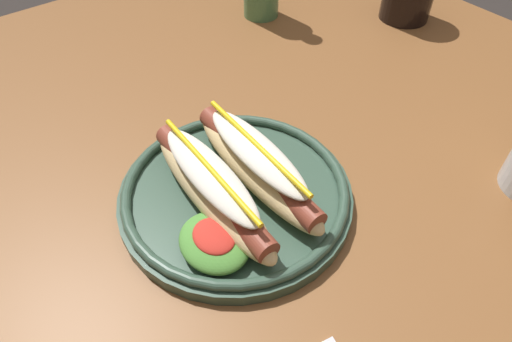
% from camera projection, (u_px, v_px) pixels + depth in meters
% --- Properties ---
extents(dining_table, '(1.32, 0.96, 0.74)m').
position_uv_depth(dining_table, '(347.00, 195.00, 0.65)').
color(dining_table, brown).
rests_on(dining_table, ground_plane).
extents(hot_dog_plate, '(0.27, 0.27, 0.08)m').
position_uv_depth(hot_dog_plate, '(234.00, 188.00, 0.51)').
color(hot_dog_plate, '#334C3D').
rests_on(hot_dog_plate, dining_table).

